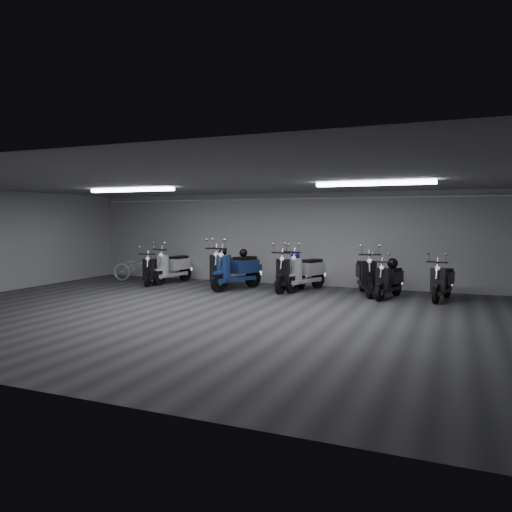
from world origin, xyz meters
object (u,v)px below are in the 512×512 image
at_px(scooter_7, 366,269).
at_px(helmet_2, 295,256).
at_px(helmet_0, 223,252).
at_px(scooter_6, 305,266).
at_px(scooter_8, 389,275).
at_px(scooter_5, 291,267).
at_px(bicycle, 138,264).
at_px(scooter_3, 221,262).
at_px(scooter_0, 152,265).
at_px(helmet_1, 393,263).
at_px(scooter_4, 236,264).
at_px(helmet_3, 243,253).
at_px(scooter_2, 173,262).
at_px(scooter_9, 442,276).

height_order(scooter_7, helmet_2, scooter_7).
xyz_separation_m(scooter_7, helmet_0, (-4.24, 0.06, 0.34)).
distance_m(scooter_6, scooter_7, 1.71).
relative_size(scooter_8, helmet_2, 6.51).
height_order(scooter_5, bicycle, scooter_5).
bearing_deg(scooter_6, scooter_3, -152.56).
xyz_separation_m(scooter_0, helmet_1, (7.11, 0.27, 0.28)).
bearing_deg(scooter_4, helmet_3, 90.00).
bearing_deg(scooter_4, scooter_5, 33.11).
xyz_separation_m(scooter_0, helmet_0, (2.17, 0.51, 0.43)).
distance_m(scooter_5, bicycle, 5.26).
height_order(helmet_0, helmet_3, helmet_3).
bearing_deg(scooter_6, helmet_2, -156.92).
distance_m(scooter_2, helmet_3, 2.58).
height_order(scooter_0, scooter_4, scooter_4).
relative_size(scooter_2, scooter_8, 1.11).
height_order(scooter_0, scooter_2, scooter_2).
bearing_deg(scooter_8, bicycle, -168.30).
height_order(scooter_0, helmet_0, scooter_0).
height_order(scooter_0, scooter_3, scooter_3).
relative_size(scooter_3, scooter_5, 1.07).
height_order(bicycle, helmet_3, helmet_3).
xyz_separation_m(scooter_5, helmet_1, (2.74, -0.04, 0.19)).
height_order(scooter_2, scooter_8, scooter_2).
xyz_separation_m(scooter_2, helmet_3, (2.54, -0.26, 0.37)).
xyz_separation_m(scooter_4, bicycle, (-3.73, 0.50, -0.20)).
relative_size(bicycle, helmet_1, 6.26).
xyz_separation_m(scooter_5, scooter_9, (3.94, -0.09, -0.07)).
distance_m(scooter_3, helmet_0, 0.40).
relative_size(scooter_8, helmet_1, 6.00).
bearing_deg(scooter_8, scooter_3, -167.28).
bearing_deg(scooter_0, scooter_9, -17.65).
xyz_separation_m(scooter_3, scooter_5, (2.14, 0.07, -0.05)).
relative_size(scooter_4, helmet_1, 7.42).
distance_m(scooter_5, scooter_7, 2.05).
bearing_deg(helmet_1, helmet_0, 177.24).
distance_m(scooter_3, scooter_4, 0.66).
bearing_deg(helmet_3, helmet_2, 11.76).
bearing_deg(helmet_2, scooter_0, -172.67).
bearing_deg(scooter_9, scooter_3, -168.12).
relative_size(scooter_9, helmet_1, 6.15).
relative_size(bicycle, helmet_2, 6.80).
xyz_separation_m(scooter_7, helmet_3, (-3.46, -0.19, 0.35)).
distance_m(helmet_1, helmet_2, 2.72).
bearing_deg(helmet_2, helmet_1, -6.25).
xyz_separation_m(bicycle, helmet_1, (8.00, -0.23, 0.34)).
bearing_deg(helmet_3, scooter_7, 3.10).
bearing_deg(scooter_2, scooter_3, 0.26).
height_order(scooter_7, helmet_3, scooter_7).
height_order(scooter_3, scooter_8, scooter_3).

